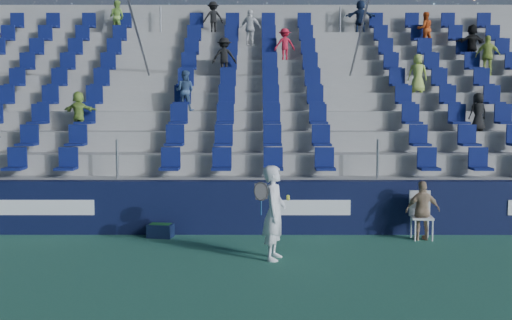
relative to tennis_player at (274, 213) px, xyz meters
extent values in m
plane|color=#2E6C54|center=(-0.55, -0.80, -0.89)|extent=(70.00, 70.00, 0.00)
cube|color=#0E1334|center=(-0.55, 2.35, -0.29)|extent=(24.00, 0.30, 1.20)
cube|color=white|center=(-5.55, 2.19, -0.27)|extent=(3.20, 0.02, 0.34)
cube|color=white|center=(0.95, 2.19, -0.27)|extent=(1.60, 0.02, 0.34)
cube|color=#9D9D98|center=(-0.55, 2.92, -0.29)|extent=(24.00, 0.85, 1.20)
cube|color=#9D9D98|center=(-0.55, 3.77, -0.04)|extent=(24.00, 0.85, 1.70)
cube|color=#9D9D98|center=(-0.55, 4.62, 0.21)|extent=(24.00, 0.85, 2.20)
cube|color=#9D9D98|center=(-0.55, 5.47, 0.46)|extent=(24.00, 0.85, 2.70)
cube|color=#9D9D98|center=(-0.55, 6.32, 0.71)|extent=(24.00, 0.85, 3.20)
cube|color=#9D9D98|center=(-0.55, 7.17, 0.96)|extent=(24.00, 0.85, 3.70)
cube|color=#9D9D98|center=(-0.55, 8.02, 1.21)|extent=(24.00, 0.85, 4.20)
cube|color=#9D9D98|center=(-0.55, 8.87, 1.46)|extent=(24.00, 0.85, 4.70)
cube|color=#9D9D98|center=(-0.55, 9.72, 1.71)|extent=(24.00, 0.85, 5.20)
cube|color=#9D9D98|center=(-0.55, 10.40, 2.21)|extent=(24.00, 0.50, 6.20)
cube|color=#0E1854|center=(-0.55, 2.92, 0.66)|extent=(16.05, 0.50, 0.70)
cube|color=#0E1854|center=(-0.55, 3.77, 1.16)|extent=(16.05, 0.50, 0.70)
cube|color=#0E1854|center=(-0.55, 4.62, 1.66)|extent=(16.05, 0.50, 0.70)
cube|color=#0E1854|center=(-0.55, 5.47, 2.16)|extent=(16.05, 0.50, 0.70)
cube|color=#0E1854|center=(-0.55, 6.32, 2.66)|extent=(16.05, 0.50, 0.70)
cube|color=#0E1854|center=(-0.55, 7.17, 3.16)|extent=(16.05, 0.50, 0.70)
cube|color=#0E1854|center=(-0.55, 8.02, 3.66)|extent=(16.05, 0.50, 0.70)
cube|color=#0E1854|center=(-0.55, 8.87, 4.16)|extent=(16.05, 0.50, 0.70)
cube|color=#0E1854|center=(-0.55, 9.72, 4.66)|extent=(16.05, 0.50, 0.70)
cylinder|color=gray|center=(-3.55, 6.32, 3.46)|extent=(0.06, 7.68, 4.55)
cylinder|color=gray|center=(2.45, 6.32, 3.46)|extent=(0.06, 7.68, 4.55)
imported|color=red|center=(0.52, 7.97, 3.80)|extent=(0.67, 0.44, 0.98)
imported|color=black|center=(-1.78, 9.67, 4.83)|extent=(0.74, 0.52, 1.04)
imported|color=#99BF4C|center=(-4.90, 4.57, 1.82)|extent=(1.00, 0.57, 1.02)
imported|color=white|center=(-0.53, 8.82, 4.39)|extent=(0.74, 0.49, 1.17)
imported|color=black|center=(5.34, 4.57, 1.80)|extent=(0.55, 0.43, 0.98)
imported|color=#39557E|center=(-2.26, 5.42, 2.35)|extent=(0.61, 0.52, 1.09)
imported|color=#182748|center=(3.10, 9.67, 4.84)|extent=(1.02, 0.38, 1.08)
imported|color=#D44F19|center=(5.03, 8.82, 4.35)|extent=(0.58, 0.48, 1.08)
imported|color=#B6D053|center=(6.45, 7.12, 3.40)|extent=(0.75, 0.47, 1.19)
imported|color=black|center=(6.26, 7.97, 3.85)|extent=(1.07, 0.63, 1.10)
imported|color=#8DC14D|center=(-4.97, 9.67, 4.84)|extent=(0.62, 0.55, 1.07)
imported|color=#A7C64F|center=(4.19, 6.27, 2.85)|extent=(0.57, 0.40, 1.09)
imported|color=black|center=(-1.29, 7.12, 3.37)|extent=(0.73, 0.42, 1.12)
imported|color=white|center=(0.00, 0.00, 0.00)|extent=(0.56, 0.73, 1.78)
cylinder|color=navy|center=(-0.25, -0.25, 0.14)|extent=(0.03, 0.03, 0.28)
torus|color=black|center=(-0.25, -0.25, 0.44)|extent=(0.30, 0.17, 0.28)
plane|color=#262626|center=(-0.25, -0.25, 0.44)|extent=(0.30, 0.16, 0.29)
sphere|color=gold|center=(0.25, -0.20, 0.30)|extent=(0.07, 0.07, 0.07)
sphere|color=gold|center=(0.25, -0.14, 0.33)|extent=(0.07, 0.07, 0.07)
cube|color=white|center=(3.23, 1.75, -0.42)|extent=(0.49, 0.49, 0.04)
cube|color=white|center=(3.23, 1.97, -0.14)|extent=(0.46, 0.09, 0.56)
cylinder|color=white|center=(3.05, 1.57, -0.67)|extent=(0.03, 0.03, 0.45)
cylinder|color=white|center=(3.41, 1.57, -0.67)|extent=(0.03, 0.03, 0.45)
cylinder|color=white|center=(3.05, 1.93, -0.67)|extent=(0.03, 0.03, 0.45)
cylinder|color=white|center=(3.41, 1.93, -0.67)|extent=(0.03, 0.03, 0.45)
imported|color=tan|center=(3.23, 1.70, -0.25)|extent=(0.77, 0.37, 1.28)
cube|color=#0F1937|center=(-2.44, 1.95, -0.75)|extent=(0.59, 0.44, 0.29)
cube|color=#1E662D|center=(-2.44, 1.95, -0.68)|extent=(0.48, 0.33, 0.18)
camera|label=1|loc=(-0.32, -11.88, 2.11)|focal=45.00mm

